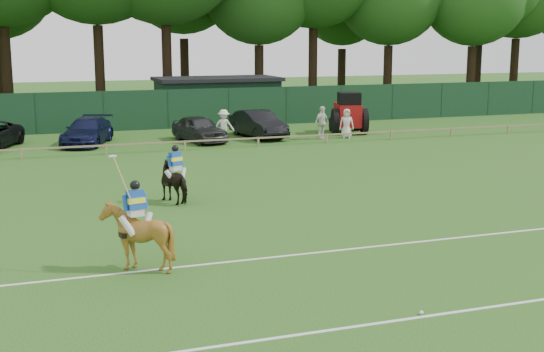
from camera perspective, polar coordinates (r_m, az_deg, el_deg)
name	(u,v)px	position (r m, az deg, el deg)	size (l,w,h in m)	color
ground	(290,244)	(20.70, 1.46, -5.38)	(160.00, 160.00, 0.00)	#1E4C14
horse_dark	(176,182)	(26.01, -7.54, -0.46)	(0.78, 1.71, 1.44)	black
horse_chestnut	(137,236)	(18.60, -10.56, -4.64)	(1.42, 1.60, 1.76)	brown
sedan_navy	(87,131)	(40.76, -14.28, 3.41)	(2.02, 4.97, 1.44)	#13173C
hatch_grey	(199,129)	(40.78, -5.72, 3.71)	(1.72, 4.28, 1.46)	#303033
estate_black	(258,124)	(42.26, -1.09, 4.09)	(1.66, 4.75, 1.57)	black
spectator_left	(224,126)	(40.57, -3.81, 3.95)	(1.17, 0.67, 1.81)	silver
spectator_mid	(322,123)	(41.61, 3.92, 4.19)	(1.11, 0.46, 1.90)	silver
spectator_right	(347,123)	(42.27, 5.87, 4.12)	(0.83, 0.54, 1.69)	silver
rider_dark	(176,163)	(25.88, -7.56, 1.01)	(0.90, 0.58, 1.41)	silver
rider_chestnut	(136,206)	(18.40, -10.64, -2.30)	(0.97, 0.51, 2.05)	silver
polo_ball	(421,313)	(15.99, 11.64, -10.45)	(0.09, 0.09, 0.09)	silver
pitch_lines	(342,283)	(17.63, 5.55, -8.36)	(60.00, 5.10, 0.01)	silver
pitch_rail	(166,143)	(37.62, -8.34, 2.61)	(62.10, 0.10, 0.50)	#997F5B
perimeter_fence	(137,110)	(46.33, -10.54, 5.09)	(92.08, 0.08, 2.50)	#14351E
utility_shed	(217,99)	(50.47, -4.32, 6.03)	(8.40, 4.40, 3.04)	#14331E
tree_row	(147,116)	(54.63, -9.74, 4.66)	(96.00, 12.00, 21.00)	#26561C
tractor	(348,114)	(44.41, 5.99, 4.88)	(2.69, 3.38, 2.50)	#9D0E10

